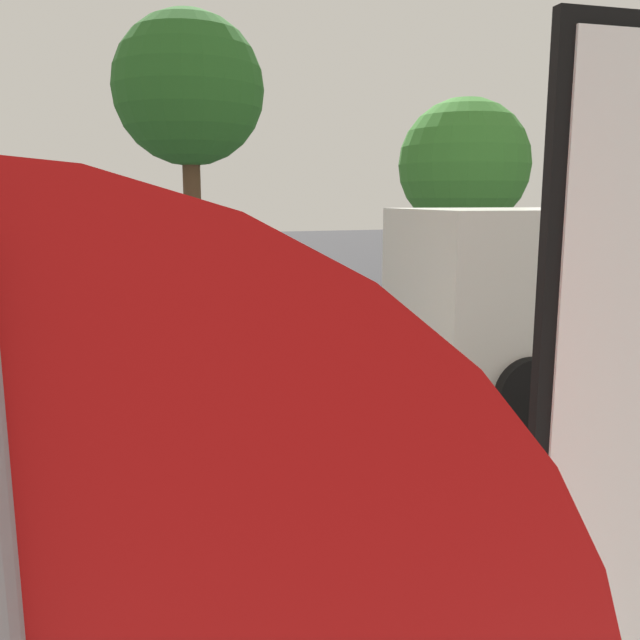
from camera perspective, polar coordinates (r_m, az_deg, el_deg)
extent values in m
plane|color=#2D2D30|center=(5.78, -16.38, -13.74)|extent=(80.00, 80.00, 0.00)
cube|color=#E0D14C|center=(6.67, 10.62, -10.09)|extent=(28.00, 0.16, 0.01)
cube|color=silver|center=(8.73, 23.94, 2.70)|extent=(5.39, 2.57, 1.82)
cube|color=black|center=(7.55, 11.73, 5.38)|extent=(0.36, 1.85, 0.80)
cylinder|color=black|center=(7.08, 17.25, -5.99)|extent=(0.78, 0.34, 0.76)
cylinder|color=black|center=(8.78, 10.32, -2.56)|extent=(0.78, 0.34, 0.76)
cylinder|color=black|center=(4.11, -8.18, -18.83)|extent=(0.65, 0.25, 0.64)
cube|color=#B7BABF|center=(8.55, -20.60, -1.72)|extent=(4.50, 1.97, 0.61)
cube|color=black|center=(8.46, -22.36, 2.27)|extent=(2.19, 1.66, 0.61)
cylinder|color=black|center=(9.55, -11.31, -1.92)|extent=(0.65, 0.25, 0.64)
cylinder|color=black|center=(7.84, -9.53, -4.55)|extent=(0.65, 0.25, 0.64)
cylinder|color=#513823|center=(12.43, -10.74, 7.48)|extent=(0.31, 0.31, 3.47)
sphere|color=#286023|center=(12.56, -11.13, 18.76)|extent=(2.63, 2.63, 2.63)
cylinder|color=#513823|center=(15.30, 11.91, 5.65)|extent=(0.26, 0.26, 2.25)
sphere|color=#387A2D|center=(15.27, 12.18, 12.80)|extent=(2.85, 2.85, 2.85)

